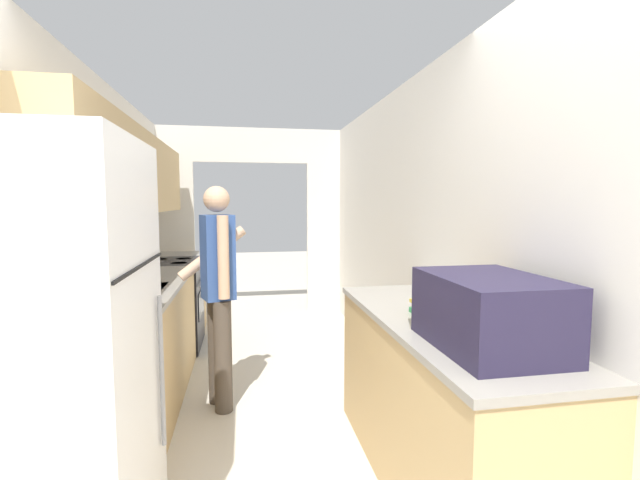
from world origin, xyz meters
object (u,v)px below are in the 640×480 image
(refrigerator, at_px, (52,368))
(suitcase, at_px, (488,312))
(range_oven, at_px, (170,304))
(book_stack, at_px, (439,307))
(person, at_px, (218,290))

(refrigerator, height_order, suitcase, refrigerator)
(suitcase, bearing_deg, range_oven, 120.56)
(suitcase, xyz_separation_m, book_stack, (0.02, 0.48, -0.10))
(range_oven, distance_m, book_stack, 3.15)
(range_oven, xyz_separation_m, person, (0.58, -1.45, 0.42))
(refrigerator, xyz_separation_m, book_stack, (1.77, 0.33, 0.08))
(person, distance_m, suitcase, 1.98)
(suitcase, relative_size, book_stack, 1.97)
(person, height_order, suitcase, person)
(book_stack, bearing_deg, range_oven, 125.34)
(range_oven, bearing_deg, person, -68.02)
(person, height_order, book_stack, person)
(person, bearing_deg, range_oven, 3.39)
(range_oven, bearing_deg, book_stack, -54.66)
(range_oven, relative_size, book_stack, 3.34)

